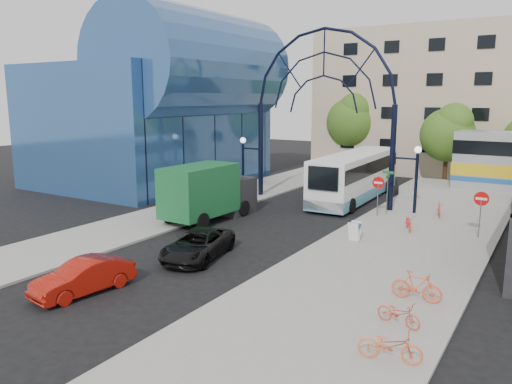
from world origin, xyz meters
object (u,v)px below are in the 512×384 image
Objects in this scene: green_truck at (209,192)px; city_bus at (355,176)px; street_name_sign at (388,183)px; red_sedan at (83,277)px; stop_sign at (378,186)px; bike_near_b at (439,210)px; black_suv at (198,245)px; gateway_arch at (323,81)px; do_not_enter_sign at (481,203)px; sandwich_board at (355,229)px; bike_far_a at (399,313)px; bike_far_c at (390,345)px; bike_far_b at (417,286)px; tree_north_a at (449,132)px; tree_north_b at (353,119)px; bike_near_a at (409,222)px.

city_bus is at bearing 65.06° from green_truck.
street_name_sign reaches higher than red_sedan.
street_name_sign reaches higher than stop_sign.
bike_near_b is (9.03, 19.70, -0.07)m from red_sedan.
city_bus reaches higher than black_suv.
black_suv reaches higher than red_sedan.
street_name_sign is 19.61m from red_sedan.
green_truck is (-3.81, -8.03, -6.82)m from gateway_arch.
do_not_enter_sign is 6.85m from sandwich_board.
bike_far_a is (10.38, -16.60, -8.03)m from gateway_arch.
city_bus is 1.80× the size of green_truck.
green_truck reaches higher than bike_far_c.
red_sedan is 2.17× the size of bike_far_b.
tree_north_b reaches higher than tree_north_a.
bike_far_c is (14.70, -34.91, -4.67)m from tree_north_b.
bike_near_a is 10.25m from bike_far_b.
tree_north_a is 10.79m from tree_north_b.
stop_sign is 0.20× the size of city_bus.
city_bus is (1.56, 2.63, -6.77)m from gateway_arch.
tree_north_b is at bearing 85.19° from black_suv.
gateway_arch is 12.52m from sandwich_board.
green_truck reaches higher than street_name_sign.
city_bus is 8.11× the size of bike_far_a.
sandwich_board is at bearing 35.56° from bike_far_b.
stop_sign is 1.37× the size of bike_far_b.
city_bus is 9.25m from bike_near_a.
bike_far_a is at bearing -98.29° from bike_near_b.
sandwich_board is 13.60m from red_sedan.
tree_north_b is at bearing 158.20° from tree_north_a.
gateway_arch is 8.37m from stop_sign.
green_truck is at bearing -118.57° from city_bus.
do_not_enter_sign is 1.46× the size of bike_near_a.
stop_sign is 0.53× the size of black_suv.
bike_near_b is at bearing -25.69° from city_bus.
tree_north_b is at bearing 110.67° from bike_near_b.
black_suv is at bearing -102.59° from tree_north_a.
tree_north_b is 20.76m from bike_near_b.
city_bus is at bearing 11.70° from bike_far_c.
city_bus is 2.65× the size of black_suv.
black_suv is 5.78m from red_sedan.
green_truck is at bearing -143.66° from street_name_sign.
bike_far_b is at bearing -52.63° from sandwich_board.
bike_near_a is at bearing -173.35° from do_not_enter_sign.
bike_near_a is at bearing 14.73° from bike_far_b.
green_truck is 1.48× the size of black_suv.
sandwich_board is 0.12× the size of tree_north_b.
bike_near_a is 12.53m from bike_far_a.
gateway_arch is at bearing 78.45° from black_suv.
street_name_sign is 18.53m from bike_far_c.
bike_far_c is (3.39, -14.57, 0.03)m from bike_near_a.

